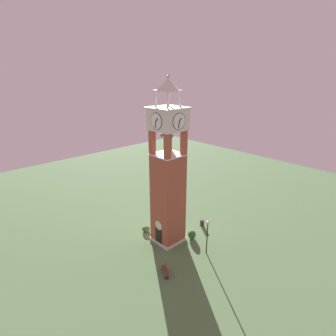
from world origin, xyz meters
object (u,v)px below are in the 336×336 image
(clock_tower, at_px, (168,179))
(trash_bin, at_px, (202,223))
(lamp_post, at_px, (207,231))
(park_bench, at_px, (165,270))

(clock_tower, relative_size, trash_bin, 23.56)
(lamp_post, bearing_deg, park_bench, -95.90)
(lamp_post, height_order, trash_bin, lamp_post)
(park_bench, xyz_separation_m, trash_bin, (-3.59, 9.81, -0.08))
(clock_tower, distance_m, lamp_post, 7.11)
(clock_tower, bearing_deg, trash_bin, 83.43)
(clock_tower, xyz_separation_m, park_bench, (4.22, -4.27, -7.35))
(clock_tower, distance_m, park_bench, 9.49)
(park_bench, bearing_deg, clock_tower, 134.65)
(clock_tower, bearing_deg, park_bench, -45.35)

